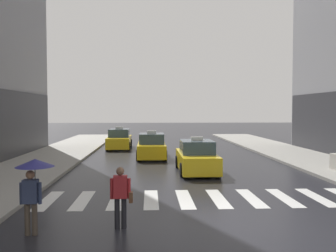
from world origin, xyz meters
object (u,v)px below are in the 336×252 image
Objects in this scene: taxi_lead at (197,158)px; pedestrian_with_umbrella at (33,176)px; taxi_third at (119,140)px; taxi_second at (152,147)px; pedestrian_with_handbag at (121,194)px.

taxi_lead is 2.34× the size of pedestrian_with_umbrella.
pedestrian_with_umbrella reaches higher than taxi_third.
taxi_second and taxi_third have the same top height.
taxi_third is (-2.60, 5.80, 0.00)m from taxi_second.
pedestrian_with_umbrella reaches higher than taxi_lead.
taxi_third is (-4.87, 11.37, 0.00)m from taxi_lead.
taxi_second is 1.00× the size of taxi_third.
pedestrian_with_umbrella is (-0.45, -20.44, 0.79)m from taxi_third.
taxi_second is at bearing 78.21° from pedestrian_with_umbrella.
taxi_second is at bearing 112.14° from taxi_lead.
pedestrian_with_umbrella is at bearing -91.27° from taxi_third.
pedestrian_with_handbag is at bearing -93.63° from taxi_second.
pedestrian_with_handbag is at bearing 10.95° from pedestrian_with_umbrella.
taxi_lead is at bearing -67.86° from taxi_second.
taxi_lead is 1.00× the size of taxi_second.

